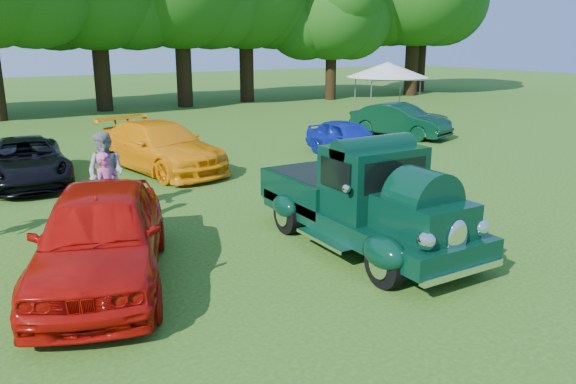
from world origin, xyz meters
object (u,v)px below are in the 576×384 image
red_convertible (101,235)px  back_car_green (400,120)px  canopy_tent (387,70)px  back_car_blue (348,139)px  back_car_orange (161,147)px  spectator_pink (108,191)px  spectator_grey (106,174)px  back_car_black (26,161)px  hero_pickup (364,203)px

red_convertible → back_car_green: (14.28, 8.64, -0.15)m
canopy_tent → back_car_blue: bearing=-139.0°
back_car_orange → canopy_tent: (12.86, 4.43, 1.79)m
back_car_blue → canopy_tent: bearing=42.2°
back_car_orange → spectator_pink: (-2.78, -4.80, 0.08)m
back_car_blue → spectator_grey: spectator_grey is taller
red_convertible → back_car_orange: 8.47m
red_convertible → spectator_grey: size_ratio=2.53×
back_car_black → back_car_orange: size_ratio=0.88×
back_car_orange → back_car_green: bearing=-8.1°
red_convertible → spectator_pink: size_ratio=2.95×
back_car_blue → back_car_green: 4.89m
red_convertible → canopy_tent: bearing=55.7°
back_car_orange → back_car_green: (10.70, 0.97, -0.07)m
back_car_green → spectator_pink: bearing=-176.4°
back_car_blue → canopy_tent: 8.86m
back_car_green → canopy_tent: (2.16, 3.46, 1.86)m
hero_pickup → back_car_black: (-5.11, 8.92, -0.25)m
back_car_green → spectator_pink: (-13.48, -5.77, 0.15)m
red_convertible → back_car_orange: red_convertible is taller
back_car_orange → canopy_tent: size_ratio=1.05×
red_convertible → spectator_pink: red_convertible is taller
back_car_green → spectator_grey: size_ratio=2.15×
back_car_black → spectator_pink: spectator_pink is taller
red_convertible → spectator_pink: 2.98m
red_convertible → canopy_tent: 20.49m
spectator_pink → back_car_black: bearing=68.7°
spectator_pink → spectator_grey: spectator_grey is taller
spectator_pink → canopy_tent: 18.24m
back_car_blue → spectator_grey: bearing=-162.8°
spectator_pink → spectator_grey: bearing=45.0°
back_car_blue → canopy_tent: size_ratio=0.75×
back_car_blue → spectator_grey: 9.25m
back_car_blue → hero_pickup: bearing=-123.5°
hero_pickup → back_car_blue: (5.04, 7.27, -0.25)m
spectator_pink → red_convertible: bearing=-138.2°
back_car_green → spectator_pink: size_ratio=2.50×
back_car_blue → canopy_tent: canopy_tent is taller
red_convertible → spectator_pink: bearing=93.7°
back_car_black → back_car_blue: 10.29m
hero_pickup → back_car_blue: hero_pickup is taller
red_convertible → back_car_blue: size_ratio=1.32×
hero_pickup → canopy_tent: canopy_tent is taller
red_convertible → spectator_grey: bearing=94.5°
back_car_orange → back_car_black: bearing=160.5°
red_convertible → back_car_green: 16.69m
hero_pickup → back_car_black: hero_pickup is taller
spectator_grey → canopy_tent: bearing=77.2°
back_car_orange → canopy_tent: bearing=5.8°
canopy_tent → spectator_pink: bearing=-149.4°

